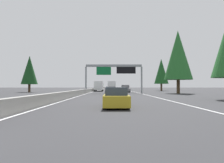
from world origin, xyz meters
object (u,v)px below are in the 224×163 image
box_truck_distant_b (99,86)px  minivan_far_center (112,88)px  conifer_left_near (29,70)px  bus_far_left (112,86)px  sedan_mid_left (111,88)px  sedan_near_right (116,98)px  sign_gantry_overhead (115,70)px  pickup_mid_center (125,89)px  sedan_near_center (111,91)px  conifer_right_mid (161,71)px  conifer_right_near (178,55)px

box_truck_distant_b → minivan_far_center: (28.26, -3.91, -0.66)m
minivan_far_center → conifer_left_near: size_ratio=0.54×
bus_far_left → sedan_mid_left: 58.24m
sedan_mid_left → conifer_left_near: 78.42m
sedan_near_right → box_truck_distant_b: size_ratio=0.52×
sedan_near_right → sign_gantry_overhead: bearing=-0.7°
box_truck_distant_b → pickup_mid_center: bearing=-142.6°
sedan_mid_left → pickup_mid_center: pickup_mid_center is taller
sedan_near_center → bus_far_left: (35.58, -0.24, 1.03)m
sign_gantry_overhead → minivan_far_center: size_ratio=2.54×
conifer_left_near → pickup_mid_center: bearing=-90.2°
bus_far_left → conifer_right_mid: size_ratio=1.07×
sedan_near_center → conifer_right_mid: conifer_right_mid is taller
conifer_left_near → conifer_right_near: bearing=-104.9°
sedan_near_center → conifer_right_near: 18.37m
sedan_near_right → conifer_right_near: conifer_right_near is taller
box_truck_distant_b → minivan_far_center: size_ratio=1.70×
pickup_mid_center → conifer_left_near: conifer_left_near is taller
conifer_right_mid → sedan_near_center: bearing=153.9°
conifer_right_mid → conifer_left_near: (-16.06, 37.70, -0.88)m
bus_far_left → sedan_near_right: bearing=-179.8°
pickup_mid_center → conifer_left_near: 24.98m
sedan_near_right → minivan_far_center: 74.61m
minivan_far_center → conifer_right_mid: conifer_right_mid is taller
sign_gantry_overhead → box_truck_distant_b: bearing=15.0°
sedan_near_center → conifer_right_near: bearing=-57.3°
box_truck_distant_b → conifer_right_mid: bearing=-72.4°
sedan_mid_left → box_truck_distant_b: bearing=176.7°
sedan_near_right → pickup_mid_center: 36.88m
sedan_mid_left → sedan_near_center: bearing=179.9°
sedan_mid_left → conifer_right_mid: 61.95m
box_truck_distant_b → sedan_mid_left: size_ratio=1.93×
pickup_mid_center → sedan_mid_left: bearing=2.7°
sedan_near_center → sedan_near_right: bearing=-178.7°
box_truck_distant_b → conifer_right_near: size_ratio=0.64×
sedan_near_center → pickup_mid_center: bearing=-11.4°
box_truck_distant_b → minivan_far_center: box_truck_distant_b is taller
sign_gantry_overhead → minivan_far_center: bearing=0.7°
sign_gantry_overhead → minivan_far_center: (44.87, 0.55, -4.09)m
sedan_near_center → minivan_far_center: 56.20m
sedan_near_center → conifer_left_near: size_ratio=0.47×
minivan_far_center → conifer_left_near: conifer_left_near is taller
sign_gantry_overhead → bus_far_left: 24.49m
minivan_far_center → pickup_mid_center: (-37.88, -3.44, -0.04)m
minivan_far_center → bus_far_left: (-20.62, 0.03, 0.77)m
sedan_near_right → conifer_right_mid: bearing=-17.3°
bus_far_left → pickup_mid_center: 17.62m
sign_gantry_overhead → conifer_right_mid: bearing=-34.8°
minivan_far_center → bus_far_left: 20.63m
conifer_right_near → conifer_left_near: size_ratio=1.43×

